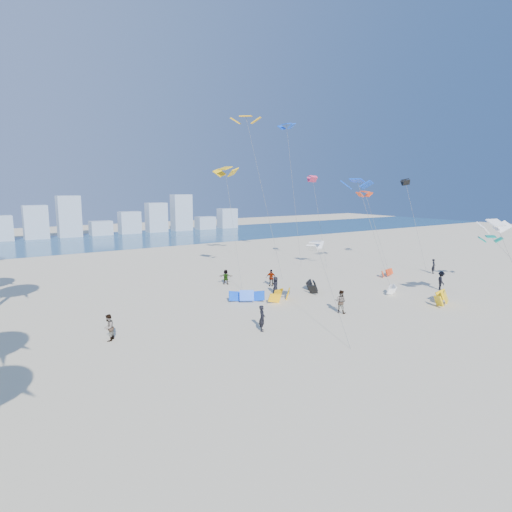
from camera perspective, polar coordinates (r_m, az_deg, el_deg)
ground at (r=23.73m, az=16.41°, el=-16.56°), size 220.00×220.00×0.00m
ocean at (r=87.65m, az=-22.62°, el=1.64°), size 220.00×220.00×0.00m
kitesurfer_near at (r=31.23m, az=0.80°, el=-8.09°), size 0.76×0.81×1.87m
kitesurfer_mid at (r=36.21m, az=10.95°, el=-5.84°), size 1.04×1.14×1.89m
kitesurfers_far at (r=42.18m, az=6.61°, el=-3.73°), size 39.18×15.38×1.87m
grounded_kites at (r=41.62m, az=10.78°, el=-4.56°), size 22.76×12.85×1.05m
flying_kites at (r=48.61m, az=9.98°, el=10.57°), size 28.28×30.70×18.60m
distant_skyline at (r=96.96m, az=-24.59°, el=3.99°), size 85.00×3.00×8.40m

